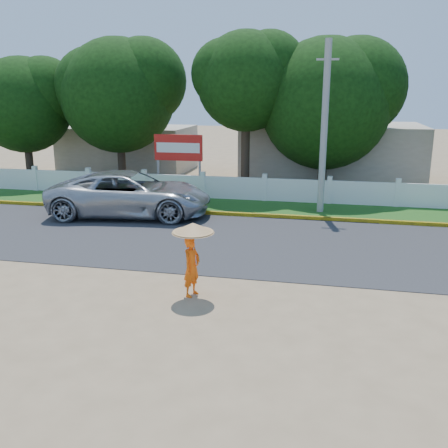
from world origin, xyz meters
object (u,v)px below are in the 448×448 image
utility_pole (324,129)px  billboard (178,151)px  monk_with_parasol (192,249)px  vehicle (130,194)px

utility_pole → billboard: (-7.20, 2.80, -1.41)m
utility_pole → monk_with_parasol: (-2.97, -9.85, -2.29)m
utility_pole → billboard: bearing=158.7°
vehicle → monk_with_parasol: (4.79, -7.58, 0.34)m
utility_pole → vehicle: (-7.76, -2.27, -2.62)m
monk_with_parasol → utility_pole: bearing=73.2°
vehicle → monk_with_parasol: monk_with_parasol is taller
utility_pole → vehicle: size_ratio=1.06×
monk_with_parasol → billboard: size_ratio=0.66×
utility_pole → monk_with_parasol: 10.54m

